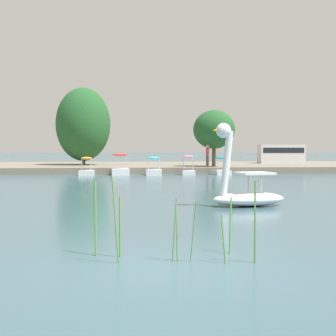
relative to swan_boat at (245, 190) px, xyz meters
name	(u,v)px	position (x,y,z in m)	size (l,w,h in m)	color
ground_plane	(168,268)	(-3.59, -9.48, -0.58)	(427.00, 427.00, 0.00)	#385966
shore_bank_far	(130,167)	(-3.59, 32.16, -0.33)	(143.51, 18.12, 0.51)	slate
swan_boat	(245,190)	(0.00, 0.00, 0.00)	(2.89, 1.81, 2.96)	white
pedal_boat_teal	(221,170)	(3.24, 21.87, -0.20)	(1.27, 2.23, 1.40)	white
pedal_boat_pink	(188,169)	(0.70, 21.96, -0.11)	(1.05, 1.77, 1.50)	white
pedal_boat_cyan	(154,170)	(-1.96, 21.71, -0.18)	(1.22, 2.16, 1.40)	white
pedal_boat_red	(120,169)	(-4.50, 22.00, -0.14)	(1.39, 2.37, 1.65)	white
pedal_boat_orange	(87,170)	(-7.00, 21.56, -0.20)	(1.10, 1.91, 1.40)	white
tree_sapling_by_fence	(214,130)	(3.30, 25.45, 3.01)	(4.60, 4.84, 4.71)	brown
tree_willow_overhanging	(83,124)	(-7.87, 30.48, 3.63)	(6.40, 6.52, 7.03)	brown
person_on_path	(208,155)	(2.56, 24.18, 0.90)	(0.29, 0.30, 1.80)	#47382D
parked_van	(281,153)	(11.67, 33.97, 0.94)	(4.54, 1.77, 1.87)	silver
reed_clump_foreground	(170,225)	(-3.50, -8.76, 0.06)	(2.95, 1.15, 1.57)	#568E38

